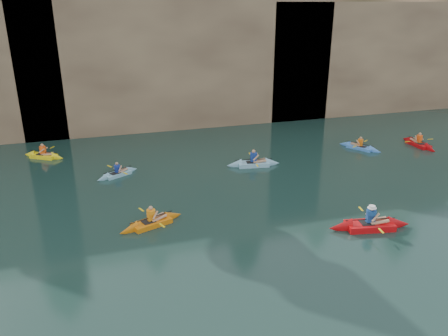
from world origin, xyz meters
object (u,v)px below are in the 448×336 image
object	(u,v)px
main_kayaker	(370,225)
kayaker_orange	(152,222)
kayaker_red_far	(418,144)
kayaker_ltblue_near	(253,164)

from	to	relation	value
main_kayaker	kayaker_orange	size ratio (longest dim) A/B	1.19
main_kayaker	kayaker_red_far	world-z (taller)	main_kayaker
kayaker_ltblue_near	kayaker_red_far	distance (m)	12.45
kayaker_ltblue_near	kayaker_red_far	bearing A→B (deg)	10.43
main_kayaker	kayaker_red_far	xyz separation A→B (m)	(10.33, 9.31, -0.04)
kayaker_ltblue_near	main_kayaker	bearing A→B (deg)	-68.02
kayaker_orange	kayaker_ltblue_near	world-z (taller)	kayaker_ltblue_near
kayaker_orange	kayaker_ltblue_near	size ratio (longest dim) A/B	0.94
kayaker_orange	kayaker_ltblue_near	xyz separation A→B (m)	(7.05, 5.80, 0.01)
kayaker_red_far	main_kayaker	bearing A→B (deg)	131.38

